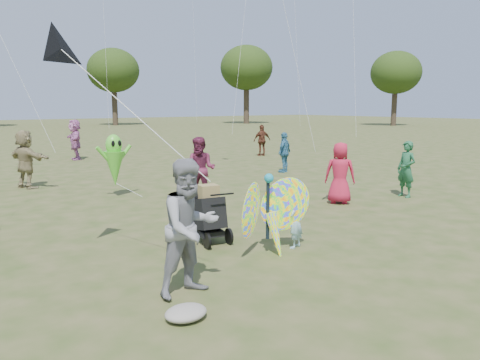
% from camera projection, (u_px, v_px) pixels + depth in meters
% --- Properties ---
extents(ground, '(160.00, 160.00, 0.00)m').
position_uv_depth(ground, '(302.00, 252.00, 8.11)').
color(ground, '#51592B').
rests_on(ground, ground).
extents(child_girl, '(0.40, 0.33, 0.95)m').
position_uv_depth(child_girl, '(296.00, 222.00, 8.30)').
color(child_girl, '#9ECDDF').
rests_on(child_girl, ground).
extents(adult_man, '(0.94, 0.75, 1.84)m').
position_uv_depth(adult_man, '(190.00, 227.00, 6.20)').
color(adult_man, gray).
rests_on(adult_man, ground).
extents(grey_bag, '(0.53, 0.43, 0.17)m').
position_uv_depth(grey_bag, '(186.00, 313.00, 5.56)').
color(grey_bag, gray).
rests_on(grey_bag, ground).
extents(crowd_a, '(0.88, 0.92, 1.59)m').
position_uv_depth(crowd_a, '(340.00, 173.00, 12.02)').
color(crowd_a, '#B61D38').
rests_on(crowd_a, ground).
extents(crowd_c, '(0.96, 0.67, 1.51)m').
position_uv_depth(crowd_c, '(284.00, 152.00, 17.56)').
color(crowd_c, teal).
rests_on(crowd_c, ground).
extents(crowd_d, '(1.10, 1.73, 1.78)m').
position_uv_depth(crowd_d, '(25.00, 159.00, 14.20)').
color(crowd_d, '#96865C').
rests_on(crowd_d, ground).
extents(crowd_e, '(1.01, 1.04, 1.69)m').
position_uv_depth(crowd_e, '(201.00, 169.00, 12.36)').
color(crowd_e, maroon).
rests_on(crowd_e, ground).
extents(crowd_f, '(0.46, 0.62, 1.55)m').
position_uv_depth(crowd_f, '(406.00, 169.00, 12.86)').
color(crowd_f, '#225B38').
rests_on(crowd_f, ground).
extents(crowd_h, '(0.97, 0.59, 1.54)m').
position_uv_depth(crowd_h, '(262.00, 140.00, 23.26)').
color(crowd_h, '#542B1C').
rests_on(crowd_h, ground).
extents(crowd_j, '(0.89, 1.81, 1.87)m').
position_uv_depth(crowd_j, '(75.00, 140.00, 21.57)').
color(crowd_j, '#BA6AA6').
rests_on(crowd_j, ground).
extents(jogging_stroller, '(0.63, 1.10, 1.09)m').
position_uv_depth(jogging_stroller, '(206.00, 210.00, 8.65)').
color(jogging_stroller, black).
rests_on(jogging_stroller, ground).
extents(butterfly_kite, '(1.74, 0.75, 1.60)m').
position_uv_depth(butterfly_kite, '(271.00, 216.00, 7.89)').
color(butterfly_kite, '#F02551').
rests_on(butterfly_kite, ground).
extents(delta_kite_rig, '(1.78, 2.21, 2.27)m').
position_uv_depth(delta_kite_rig, '(62.00, 50.00, 6.80)').
color(delta_kite_rig, black).
rests_on(delta_kite_rig, ground).
extents(alien_kite, '(1.12, 0.69, 1.74)m').
position_uv_depth(alien_kite, '(114.00, 162.00, 12.78)').
color(alien_kite, '#58CD30').
rests_on(alien_kite, ground).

